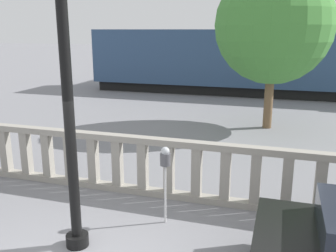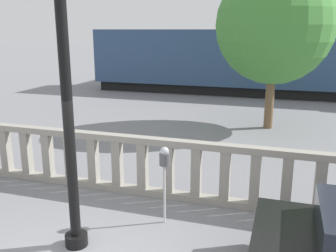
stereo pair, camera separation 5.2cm
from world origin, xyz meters
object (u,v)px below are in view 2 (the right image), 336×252
Objects in this scene: train_near at (277,61)px; tree_left at (275,25)px; lamppost at (64,51)px; parking_meter at (165,162)px.

tree_left is at bearing -89.54° from train_near.
parking_meter is (1.19, 1.19, -2.03)m from lamppost.
parking_meter is at bearing 45.09° from lamppost.
parking_meter is 15.45m from train_near.
train_near is at bearing 81.09° from lamppost.
tree_left reaches higher than parking_meter.
tree_left reaches higher than train_near.
tree_left is (1.47, 7.89, 2.47)m from parking_meter.
lamppost is 2.64m from parking_meter.
train_near is (2.60, 16.56, -1.37)m from lamppost.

